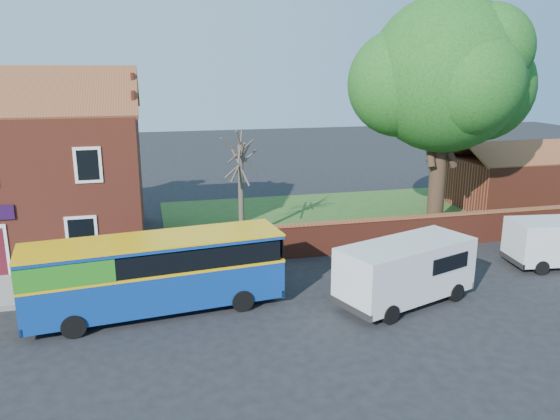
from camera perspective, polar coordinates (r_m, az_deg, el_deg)
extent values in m
plane|color=black|center=(18.07, -10.60, -13.64)|extent=(120.00, 120.00, 0.00)
cube|color=#426B28|center=(33.05, 11.04, -0.43)|extent=(26.00, 12.00, 0.04)
cube|color=maroon|center=(28.66, -26.44, 2.61)|extent=(12.00, 8.00, 6.50)
cube|color=brown|center=(30.14, -26.57, 11.30)|extent=(12.30, 4.08, 2.16)
cube|color=maroon|center=(27.74, 16.23, -2.12)|extent=(22.00, 0.30, 1.50)
cube|color=brown|center=(27.53, 16.35, -0.52)|extent=(22.00, 0.38, 0.10)
cube|color=maroon|center=(37.34, 23.84, 2.65)|extent=(8.00, 5.00, 3.00)
cube|color=brown|center=(36.04, 25.36, 5.41)|extent=(8.20, 2.56, 1.24)
cube|color=brown|center=(38.00, 23.03, 6.07)|extent=(8.20, 2.56, 1.24)
cube|color=navy|center=(20.03, -12.74, -7.62)|extent=(9.09, 3.26, 1.41)
cube|color=#E6A70C|center=(19.77, -12.86, -5.73)|extent=(9.11, 3.29, 0.10)
cube|color=black|center=(19.63, -12.93, -4.57)|extent=(8.74, 3.24, 0.71)
cube|color=#28861D|center=(19.52, -21.51, -5.36)|extent=(3.27, 2.61, 0.75)
cube|color=navy|center=(19.49, -13.00, -3.27)|extent=(9.09, 3.26, 0.14)
cube|color=#E6A70C|center=(19.46, -13.02, -3.04)|extent=(9.13, 3.31, 0.06)
cylinder|color=black|center=(19.21, -20.76, -11.26)|extent=(0.83, 0.37, 0.80)
cylinder|color=black|center=(21.10, -20.80, -8.89)|extent=(0.83, 0.37, 0.80)
cylinder|color=black|center=(19.86, -3.96, -9.40)|extent=(0.83, 0.37, 0.80)
cylinder|color=black|center=(21.69, -5.54, -7.30)|extent=(0.83, 0.37, 0.80)
cube|color=silver|center=(20.67, 12.98, -6.02)|extent=(5.68, 3.78, 2.01)
cube|color=black|center=(22.27, 17.27, -3.94)|extent=(0.69, 1.71, 0.79)
cube|color=black|center=(22.84, 17.40, -6.72)|extent=(0.81, 2.02, 0.25)
cylinder|color=black|center=(19.28, 11.44, -10.63)|extent=(0.73, 0.44, 0.70)
cylinder|color=black|center=(20.59, 7.51, -8.76)|extent=(0.73, 0.44, 0.70)
cylinder|color=black|center=(21.63, 17.88, -8.19)|extent=(0.73, 0.44, 0.70)
cylinder|color=black|center=(22.81, 13.98, -6.70)|extent=(0.73, 0.44, 0.70)
cylinder|color=black|center=(25.60, 25.64, -5.45)|extent=(0.65, 0.29, 0.63)
cylinder|color=black|center=(27.03, 23.64, -4.20)|extent=(0.65, 0.29, 0.63)
cylinder|color=black|center=(29.98, 16.07, 2.58)|extent=(0.87, 0.87, 4.99)
sphere|color=#2F7725|center=(29.37, 16.86, 13.40)|extent=(7.81, 7.81, 7.81)
sphere|color=#2F7725|center=(30.95, 20.09, 11.97)|extent=(5.64, 5.64, 5.64)
sphere|color=#2F7725|center=(28.98, 12.53, 12.80)|extent=(5.43, 5.43, 5.43)
cylinder|color=#4C4238|center=(27.24, -4.09, 1.78)|extent=(0.28, 0.28, 4.84)
cylinder|color=#4C4238|center=(26.90, -4.16, 5.37)|extent=(0.28, 2.36, 1.90)
cylinder|color=#4C4238|center=(26.93, -4.15, 5.00)|extent=(1.23, 1.74, 1.74)
cylinder|color=#4C4238|center=(26.88, -4.16, 5.73)|extent=(1.98, 0.91, 1.93)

